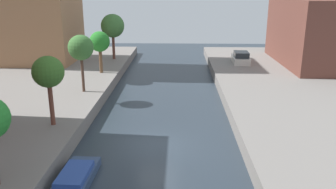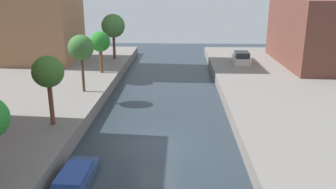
# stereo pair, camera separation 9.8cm
# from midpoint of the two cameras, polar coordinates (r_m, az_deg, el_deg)

# --- Properties ---
(ground_plane) EXTENTS (84.00, 84.00, 0.00)m
(ground_plane) POSITION_cam_midpoint_polar(r_m,az_deg,el_deg) (21.76, -1.84, -8.41)
(ground_plane) COLOR #28333D
(low_block_right) EXTENTS (10.00, 14.43, 7.28)m
(low_block_right) POSITION_cam_midpoint_polar(r_m,az_deg,el_deg) (43.68, 24.58, 9.32)
(low_block_right) COLOR brown
(low_block_right) RESTS_ON quay_right
(street_tree_2) EXTENTS (1.96, 1.96, 4.44)m
(street_tree_2) POSITION_cam_midpoint_polar(r_m,az_deg,el_deg) (22.54, -19.21, 3.40)
(street_tree_2) COLOR brown
(street_tree_2) RESTS_ON quay_left
(street_tree_3) EXTENTS (2.08, 2.08, 4.77)m
(street_tree_3) POSITION_cam_midpoint_polar(r_m,az_deg,el_deg) (29.43, -14.23, 7.41)
(street_tree_3) COLOR brown
(street_tree_3) RESTS_ON quay_left
(street_tree_4) EXTENTS (2.06, 2.06, 4.24)m
(street_tree_4) POSITION_cam_midpoint_polar(r_m,az_deg,el_deg) (36.12, -11.23, 8.43)
(street_tree_4) COLOR brown
(street_tree_4) RESTS_ON quay_left
(street_tree_5) EXTENTS (2.83, 2.83, 5.45)m
(street_tree_5) POSITION_cam_midpoint_polar(r_m,az_deg,el_deg) (43.15, -9.15, 11.03)
(street_tree_5) COLOR brown
(street_tree_5) RESTS_ON quay_left
(parked_car) EXTENTS (1.99, 4.15, 1.35)m
(parked_car) POSITION_cam_midpoint_polar(r_m,az_deg,el_deg) (41.59, 11.79, 5.87)
(parked_car) COLOR beige
(parked_car) RESTS_ON quay_right
(moored_boat_left_2) EXTENTS (1.71, 4.49, 0.71)m
(moored_boat_left_2) POSITION_cam_midpoint_polar(r_m,az_deg,el_deg) (18.25, -15.26, -13.34)
(moored_boat_left_2) COLOR #33476B
(moored_boat_left_2) RESTS_ON ground_plane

